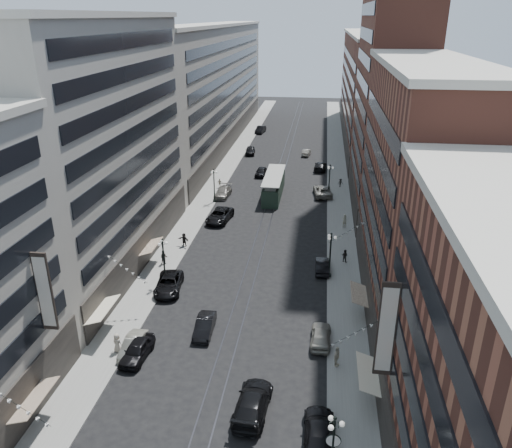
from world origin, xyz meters
The scene contains 41 objects.
ground centered at (0.00, 60.00, 0.00)m, with size 220.00×220.00×0.00m, color black.
sidewalk_west centered at (-11.00, 70.00, 0.07)m, with size 4.00×180.00×0.15m, color gray.
sidewalk_east centered at (11.00, 70.00, 0.07)m, with size 4.00×180.00×0.15m, color gray.
rail_west centered at (-0.70, 70.00, 0.01)m, with size 0.12×180.00×0.02m, color #2D2D33.
rail_east centered at (0.70, 70.00, 0.01)m, with size 0.12×180.00×0.02m, color #2D2D33.
building_west_mid centered at (-17.00, 33.00, 14.00)m, with size 8.00×36.00×28.00m, color gray.
building_west_far centered at (-17.00, 96.00, 13.00)m, with size 8.00×90.00×26.00m, color gray.
building_east_near centered at (17.00, -1.00, 10.00)m, with size 8.00×28.00×20.00m, color brown.
building_east_mid centered at (17.00, 28.00, 12.00)m, with size 8.00×30.00×24.00m, color brown.
building_east_tower centered at (17.00, 56.00, 21.00)m, with size 8.00×26.00×42.00m, color brown.
building_east_far centered at (17.00, 105.00, 12.00)m, with size 8.00×72.00×24.00m, color brown.
lamppost_sw_far centered at (-9.20, 28.00, 3.10)m, with size 1.03×1.14×5.52m.
lamppost_sw_mid centered at (-9.20, 55.00, 3.10)m, with size 1.03×1.14×5.52m.
lamppost_se_near centered at (9.20, 4.00, 3.22)m, with size 1.08×1.14×5.52m.
lamppost_se_far centered at (9.20, 32.00, 3.10)m, with size 1.03×1.14×5.52m.
lamppost_se_mid centered at (9.20, 60.00, 3.10)m, with size 1.03×1.14×5.52m.
streetcar centered at (0.00, 59.63, 1.68)m, with size 2.91×13.15×3.64m.
car_1 centered at (-8.40, 15.60, 0.72)m, with size 1.52×4.36×1.44m, color gray.
car_2 centered at (-8.40, 26.71, 0.81)m, with size 2.69×5.84×1.62m, color black.
car_3 centered at (8.40, 7.65, 0.79)m, with size 2.21×5.44×1.58m, color black.
car_4 centered at (8.40, 19.24, 0.78)m, with size 1.85×4.59×1.56m, color gray.
car_5 centered at (-2.66, 19.41, 0.75)m, with size 1.60×4.58×1.51m, color black.
car_6 centered at (3.32, 9.71, 0.88)m, with size 2.45×6.04×1.75m, color black.
pedestrian_1 centered at (-9.74, 15.32, 1.08)m, with size 0.90×0.49×1.85m, color #9F9584.
pedestrian_2 centered at (-10.73, 32.49, 1.04)m, with size 0.87×0.48×1.78m, color black.
pedestrian_4 centered at (9.78, 15.89, 1.11)m, with size 1.12×0.51×1.92m, color #BFB69E.
car_7 centered at (-6.80, 47.30, 0.87)m, with size 2.89×6.26×1.74m, color black.
car_8 centered at (-8.40, 58.06, 0.78)m, with size 2.20×5.40×1.57m, color #66625B.
car_9 centered at (-7.78, 86.01, 0.85)m, with size 2.01×4.99×1.70m, color black.
car_10 centered at (8.40, 33.40, 0.74)m, with size 1.56×4.47×1.47m, color black.
car_11 centered at (8.20, 60.66, 0.85)m, with size 2.82×6.11×1.70m, color gray.
car_12 centered at (7.64, 75.87, 0.81)m, with size 2.28×5.60×1.63m, color black.
car_13 centered at (-3.48, 70.53, 0.79)m, with size 1.88×4.67×1.59m, color black.
car_14 centered at (4.50, 86.60, 0.71)m, with size 1.49×4.29×1.41m, color gray.
pedestrian_5 centered at (-9.67, 37.85, 1.06)m, with size 1.68×0.48×1.82m, color black.
pedestrian_6 centered at (-9.78, 62.18, 0.97)m, with size 0.96×0.44×1.63m, color #BEB39E.
pedestrian_7 centered at (11.10, 36.03, 0.96)m, with size 0.79×0.43×1.62m, color black.
pedestrian_8 centered at (11.40, 47.16, 1.11)m, with size 0.70×0.46×1.92m, color #BAB59A.
pedestrian_9 centered at (11.29, 65.26, 0.91)m, with size 0.98×0.40×1.52m, color black.
car_extra_0 centered at (-8.17, 107.79, 0.87)m, with size 1.84×5.26×1.73m, color black.
car_extra_1 centered at (-7.74, 14.88, 0.80)m, with size 1.89×4.70×1.60m, color black.
Camera 1 is at (7.49, -19.85, 28.22)m, focal length 35.00 mm.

